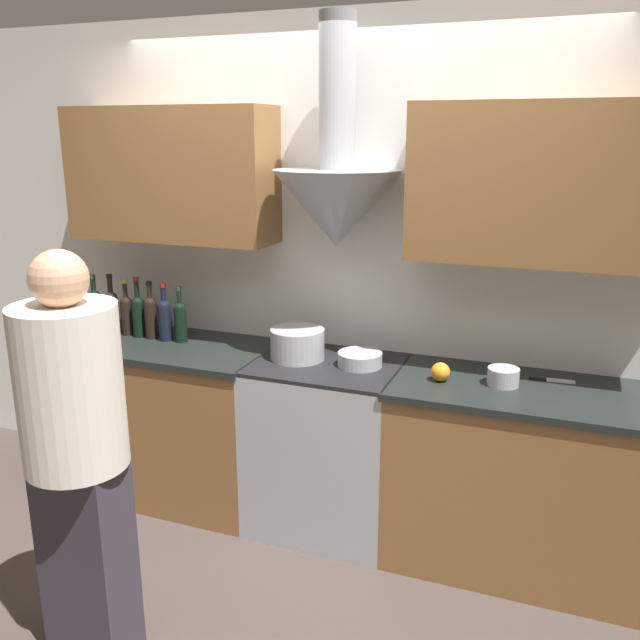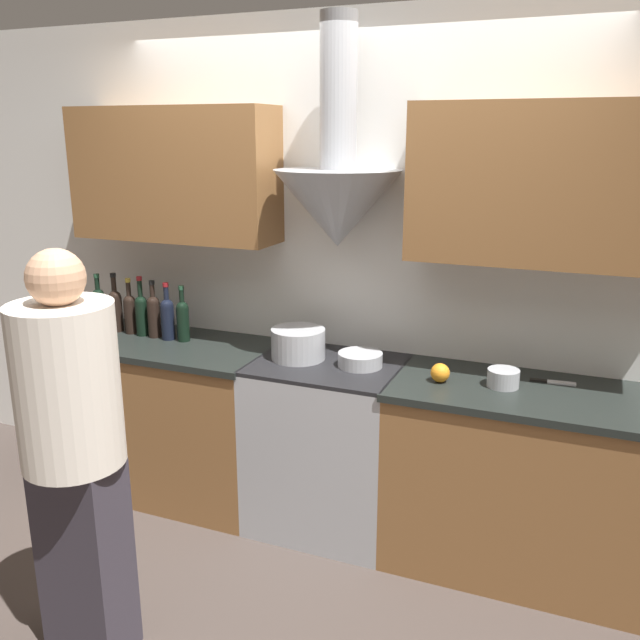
{
  "view_description": "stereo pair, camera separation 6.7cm",
  "coord_description": "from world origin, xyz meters",
  "px_view_note": "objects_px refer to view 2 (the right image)",
  "views": [
    {
      "loc": [
        1.11,
        -2.69,
        2.02
      ],
      "look_at": [
        0.0,
        0.22,
        1.15
      ],
      "focal_mm": 38.0,
      "sensor_mm": 36.0,
      "label": 1
    },
    {
      "loc": [
        1.18,
        -2.66,
        2.02
      ],
      "look_at": [
        0.0,
        0.22,
        1.15
      ],
      "focal_mm": 38.0,
      "sensor_mm": 36.0,
      "label": 2
    }
  ],
  "objects_px": {
    "wine_bottle_1": "(116,308)",
    "wine_bottle_3": "(142,313)",
    "wine_bottle_2": "(130,312)",
    "stove_range": "(327,444)",
    "orange_fruit": "(440,373)",
    "wine_bottle_5": "(168,316)",
    "wine_bottle_0": "(99,307)",
    "mixing_bowl": "(360,359)",
    "stock_pot": "(298,344)",
    "wine_bottle_4": "(154,314)",
    "person_foreground_left": "(74,446)",
    "saucepan": "(503,378)",
    "wine_bottle_6": "(183,319)"
  },
  "relations": [
    {
      "from": "wine_bottle_1",
      "to": "wine_bottle_3",
      "type": "relative_size",
      "value": 1.01
    },
    {
      "from": "stove_range",
      "to": "stock_pot",
      "type": "height_order",
      "value": "stock_pot"
    },
    {
      "from": "wine_bottle_1",
      "to": "wine_bottle_4",
      "type": "distance_m",
      "value": 0.27
    },
    {
      "from": "saucepan",
      "to": "person_foreground_left",
      "type": "height_order",
      "value": "person_foreground_left"
    },
    {
      "from": "wine_bottle_3",
      "to": "wine_bottle_5",
      "type": "bearing_deg",
      "value": -3.56
    },
    {
      "from": "wine_bottle_6",
      "to": "person_foreground_left",
      "type": "bearing_deg",
      "value": -75.08
    },
    {
      "from": "stove_range",
      "to": "wine_bottle_1",
      "type": "xyz_separation_m",
      "value": [
        -1.34,
        0.07,
        0.58
      ]
    },
    {
      "from": "mixing_bowl",
      "to": "person_foreground_left",
      "type": "distance_m",
      "value": 1.41
    },
    {
      "from": "wine_bottle_5",
      "to": "wine_bottle_1",
      "type": "bearing_deg",
      "value": 176.36
    },
    {
      "from": "wine_bottle_2",
      "to": "orange_fruit",
      "type": "distance_m",
      "value": 1.82
    },
    {
      "from": "wine_bottle_0",
      "to": "mixing_bowl",
      "type": "height_order",
      "value": "wine_bottle_0"
    },
    {
      "from": "wine_bottle_3",
      "to": "wine_bottle_6",
      "type": "distance_m",
      "value": 0.28
    },
    {
      "from": "wine_bottle_2",
      "to": "mixing_bowl",
      "type": "height_order",
      "value": "wine_bottle_2"
    },
    {
      "from": "wine_bottle_2",
      "to": "stove_range",
      "type": "bearing_deg",
      "value": -2.83
    },
    {
      "from": "wine_bottle_1",
      "to": "wine_bottle_5",
      "type": "relative_size",
      "value": 1.06
    },
    {
      "from": "mixing_bowl",
      "to": "person_foreground_left",
      "type": "relative_size",
      "value": 0.13
    },
    {
      "from": "mixing_bowl",
      "to": "saucepan",
      "type": "height_order",
      "value": "saucepan"
    },
    {
      "from": "wine_bottle_6",
      "to": "orange_fruit",
      "type": "distance_m",
      "value": 1.46
    },
    {
      "from": "wine_bottle_1",
      "to": "saucepan",
      "type": "bearing_deg",
      "value": -1.71
    },
    {
      "from": "stove_range",
      "to": "wine_bottle_2",
      "type": "relative_size",
      "value": 2.81
    },
    {
      "from": "wine_bottle_4",
      "to": "mixing_bowl",
      "type": "distance_m",
      "value": 1.24
    },
    {
      "from": "wine_bottle_2",
      "to": "wine_bottle_3",
      "type": "xyz_separation_m",
      "value": [
        0.09,
        -0.01,
        0.0
      ]
    },
    {
      "from": "mixing_bowl",
      "to": "stove_range",
      "type": "bearing_deg",
      "value": -174.21
    },
    {
      "from": "stove_range",
      "to": "wine_bottle_3",
      "type": "relative_size",
      "value": 2.65
    },
    {
      "from": "stock_pot",
      "to": "orange_fruit",
      "type": "distance_m",
      "value": 0.75
    },
    {
      "from": "stock_pot",
      "to": "orange_fruit",
      "type": "bearing_deg",
      "value": -4.72
    },
    {
      "from": "person_foreground_left",
      "to": "wine_bottle_6",
      "type": "bearing_deg",
      "value": 104.92
    },
    {
      "from": "stove_range",
      "to": "wine_bottle_3",
      "type": "xyz_separation_m",
      "value": [
        -1.15,
        0.05,
        0.58
      ]
    },
    {
      "from": "person_foreground_left",
      "to": "stock_pot",
      "type": "bearing_deg",
      "value": 72.7
    },
    {
      "from": "wine_bottle_2",
      "to": "saucepan",
      "type": "height_order",
      "value": "wine_bottle_2"
    },
    {
      "from": "mixing_bowl",
      "to": "saucepan",
      "type": "xyz_separation_m",
      "value": [
        0.69,
        -0.02,
        0.01
      ]
    },
    {
      "from": "wine_bottle_6",
      "to": "mixing_bowl",
      "type": "height_order",
      "value": "wine_bottle_6"
    },
    {
      "from": "wine_bottle_1",
      "to": "stove_range",
      "type": "bearing_deg",
      "value": -2.79
    },
    {
      "from": "stock_pot",
      "to": "saucepan",
      "type": "xyz_separation_m",
      "value": [
        1.02,
        -0.01,
        -0.04
      ]
    },
    {
      "from": "wine_bottle_1",
      "to": "mixing_bowl",
      "type": "xyz_separation_m",
      "value": [
        1.51,
        -0.05,
        -0.1
      ]
    },
    {
      "from": "wine_bottle_5",
      "to": "person_foreground_left",
      "type": "bearing_deg",
      "value": -70.98
    },
    {
      "from": "stove_range",
      "to": "wine_bottle_5",
      "type": "relative_size",
      "value": 2.8
    },
    {
      "from": "saucepan",
      "to": "wine_bottle_0",
      "type": "bearing_deg",
      "value": 178.83
    },
    {
      "from": "wine_bottle_3",
      "to": "person_foreground_left",
      "type": "xyz_separation_m",
      "value": [
        0.61,
        -1.25,
        -0.14
      ]
    },
    {
      "from": "wine_bottle_3",
      "to": "stock_pot",
      "type": "relative_size",
      "value": 1.23
    },
    {
      "from": "wine_bottle_1",
      "to": "wine_bottle_3",
      "type": "xyz_separation_m",
      "value": [
        0.19,
        -0.01,
        -0.0
      ]
    },
    {
      "from": "wine_bottle_3",
      "to": "saucepan",
      "type": "height_order",
      "value": "wine_bottle_3"
    },
    {
      "from": "mixing_bowl",
      "to": "person_foreground_left",
      "type": "bearing_deg",
      "value": -120.24
    },
    {
      "from": "orange_fruit",
      "to": "saucepan",
      "type": "relative_size",
      "value": 0.62
    },
    {
      "from": "wine_bottle_1",
      "to": "wine_bottle_2",
      "type": "distance_m",
      "value": 0.1
    },
    {
      "from": "wine_bottle_4",
      "to": "mixing_bowl",
      "type": "bearing_deg",
      "value": -1.54
    },
    {
      "from": "wine_bottle_0",
      "to": "saucepan",
      "type": "distance_m",
      "value": 2.31
    },
    {
      "from": "wine_bottle_5",
      "to": "wine_bottle_4",
      "type": "bearing_deg",
      "value": 175.18
    },
    {
      "from": "stove_range",
      "to": "orange_fruit",
      "type": "xyz_separation_m",
      "value": [
        0.58,
        -0.05,
        0.49
      ]
    },
    {
      "from": "wine_bottle_6",
      "to": "person_foreground_left",
      "type": "xyz_separation_m",
      "value": [
        0.33,
        -1.25,
        -0.14
      ]
    }
  ]
}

